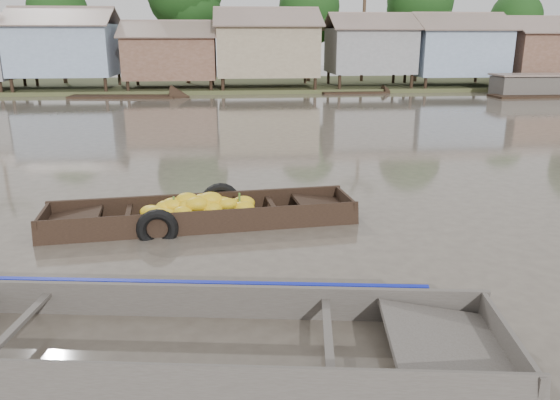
{
  "coord_description": "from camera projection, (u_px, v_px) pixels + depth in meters",
  "views": [
    {
      "loc": [
        -0.1,
        -8.11,
        3.66
      ],
      "look_at": [
        0.77,
        1.24,
        0.8
      ],
      "focal_mm": 35.0,
      "sensor_mm": 36.0,
      "label": 1
    }
  ],
  "objects": [
    {
      "name": "ground",
      "position": [
        240.0,
        271.0,
        8.8
      ],
      "size": [
        120.0,
        120.0,
        0.0
      ],
      "primitive_type": "plane",
      "color": "#4F463D",
      "rests_on": "ground"
    },
    {
      "name": "riverbank",
      "position": [
        272.0,
        43.0,
        38.53
      ],
      "size": [
        120.0,
        12.47,
        10.22
      ],
      "color": "#384723",
      "rests_on": "ground"
    },
    {
      "name": "banana_boat",
      "position": [
        198.0,
        214.0,
        10.99
      ],
      "size": [
        6.28,
        2.1,
        0.89
      ],
      "rotation": [
        0.0,
        0.0,
        0.1
      ],
      "color": "black",
      "rests_on": "ground"
    },
    {
      "name": "viewer_boat",
      "position": [
        173.0,
        351.0,
        6.45
      ],
      "size": [
        8.13,
        3.13,
        0.64
      ],
      "rotation": [
        0.0,
        0.0,
        -0.14
      ],
      "color": "#453F3A",
      "rests_on": "ground"
    },
    {
      "name": "distant_boats",
      "position": [
        447.0,
        93.0,
        32.98
      ],
      "size": [
        47.74,
        15.95,
        1.38
      ],
      "color": "black",
      "rests_on": "ground"
    }
  ]
}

